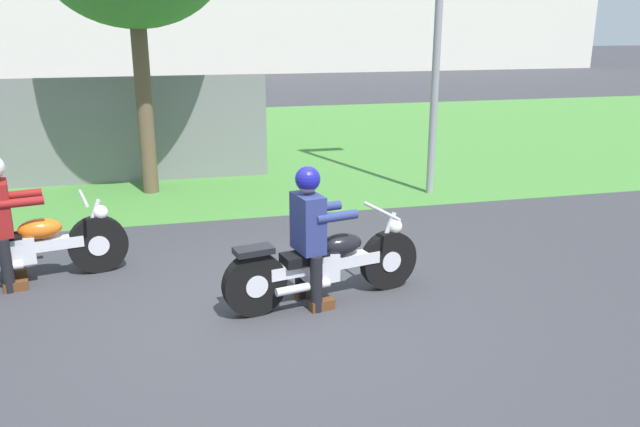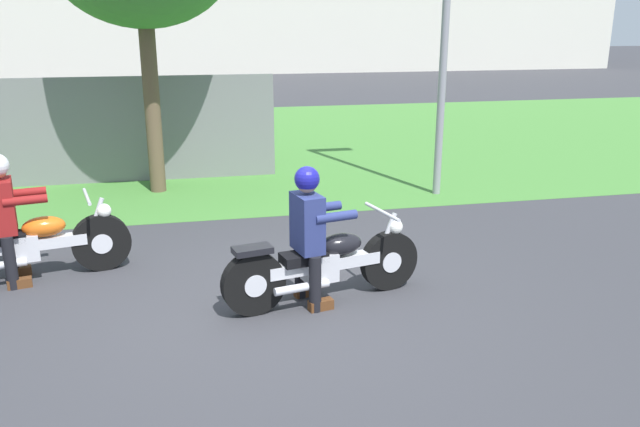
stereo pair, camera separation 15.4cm
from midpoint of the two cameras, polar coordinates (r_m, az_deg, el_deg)
ground at (r=6.22m, az=-3.79°, el=-8.74°), size 120.00×120.00×0.00m
grass_verge at (r=14.90m, az=-9.09°, el=6.26°), size 60.00×12.00×0.01m
motorcycle_lead at (r=6.29m, az=1.16°, el=-4.59°), size 2.07×0.76×0.87m
rider_lead at (r=6.08m, az=-0.26°, el=-1.09°), size 0.61×0.54×1.39m
motorcycle_follow at (r=7.43m, az=-24.09°, el=-2.63°), size 2.10×0.76×0.88m
rider_follow at (r=7.32m, az=-25.79°, el=0.36°), size 0.61×0.54×1.40m
fence_segment at (r=11.55m, az=-21.33°, el=6.81°), size 7.00×0.06×1.80m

